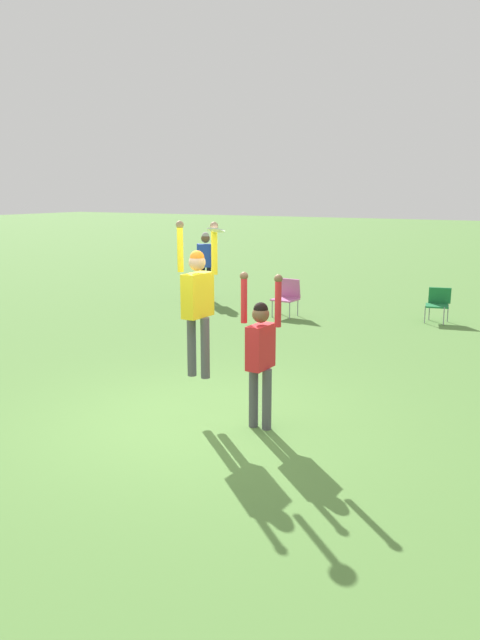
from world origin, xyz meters
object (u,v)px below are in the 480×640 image
(frisbee, at_px, (216,230))
(camping_chair_2, at_px, (287,295))
(person_jumping, at_px, (198,296))
(camping_chair_0, at_px, (438,302))
(person_defending, at_px, (260,348))
(person_spectator_near, at_px, (206,259))

(frisbee, height_order, camping_chair_2, frisbee)
(person_jumping, height_order, camping_chair_0, person_jumping)
(camping_chair_0, xyz_separation_m, camping_chair_2, (-3.31, -1.07, 0.05))
(frisbee, xyz_separation_m, camping_chair_0, (1.06, 7.90, -2.03))
(person_defending, distance_m, camping_chair_0, 7.85)
(person_spectator_near, bearing_deg, person_defending, -87.74)
(person_defending, xyz_separation_m, frisbee, (-0.59, -0.08, 1.45))
(camping_chair_2, distance_m, person_spectator_near, 3.18)
(person_defending, relative_size, person_spectator_near, 1.07)
(person_jumping, xyz_separation_m, camping_chair_2, (-1.90, 6.71, -1.10))
(frisbee, bearing_deg, person_defending, 7.80)
(person_jumping, distance_m, person_defending, 1.11)
(camping_chair_0, height_order, person_spectator_near, person_spectator_near)
(camping_chair_0, bearing_deg, camping_chair_2, 4.42)
(person_defending, xyz_separation_m, camping_chair_2, (-2.85, 6.74, -0.53))
(person_jumping, bearing_deg, camping_chair_2, 17.70)
(person_jumping, distance_m, camping_chair_2, 7.06)
(frisbee, relative_size, person_spectator_near, 0.12)
(person_jumping, height_order, person_defending, person_jumping)
(person_jumping, bearing_deg, person_spectator_near, 34.17)
(camping_chair_0, bearing_deg, frisbee, 68.81)
(frisbee, height_order, person_spectator_near, frisbee)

